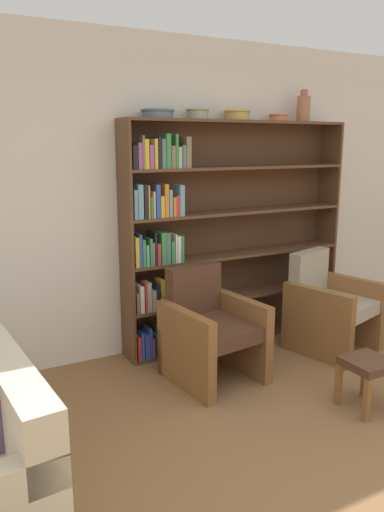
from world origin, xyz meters
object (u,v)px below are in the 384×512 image
Objects in this scene: bowl_terracotta at (278,117)px; footstool at (367,370)px; bowl_slate at (158,113)px; bowl_sage at (237,114)px; bookshelf at (216,235)px; armchair_cushioned at (329,306)px; vase_tall at (303,108)px; armchair_leather at (210,330)px; bowl_copper at (198,113)px.

bowl_terracotta reaches higher than footstool.
bowl_sage is (0.77, 0.00, 0.01)m from bowl_slate.
footstool is (0.88, -1.56, -1.80)m from bowl_slate.
bowl_slate is at bearing -178.21° from bookshelf.
bookshelf is at bearing 178.43° from bowl_terracotta.
bowl_terracotta reaches higher than armchair_cushioned.
bookshelf is at bearing 174.82° from bowl_sage.
bowl_sage is at bearing 94.21° from footstool.
footstool is at bearing -112.11° from vase_tall.
bowl_terracotta is (0.46, 0.00, -0.01)m from bowl_sage.
bowl_slate is at bearing -39.39° from armchair_cushioned.
armchair_leather is (-1.36, -0.61, -1.78)m from vase_tall.
armchair_leather is (-0.41, -0.62, -0.63)m from bookshelf.
armchair_cushioned is (0.19, -0.61, -1.69)m from bowl_terracotta.
armchair_leather is 1.00× the size of armchair_cushioned.
bowl_copper is at bearing -174.90° from bookshelf.
bookshelf is 11.01× the size of bowl_copper.
armchair_leather is at bearing 127.28° from footstool.
armchair_leather reaches higher than footstool.
bookshelf is at bearing 178.92° from vase_tall.
bookshelf reaches higher than footstool.
armchair_leather is at bearing -123.47° from bookshelf.
bowl_copper is 1.12× the size of bowl_terracotta.
bookshelf is 1.77m from footstool.
bowl_slate reaches higher than footstool.
bookshelf is at bearing 1.79° from bowl_slate.
bowl_slate is 1.54× the size of bowl_terracotta.
bowl_copper is 0.85m from bowl_terracotta.
bowl_terracotta is 0.21× the size of armchair_leather.
bowl_slate is at bearing 119.53° from footstool.
bookshelf is 0.98m from armchair_leather.
bowl_copper reaches higher than armchair_leather.
bowl_copper is 0.23× the size of armchair_leather.
bowl_sage is at bearing -180.00° from vase_tall.
bowl_terracotta reaches higher than bookshelf.
bookshelf reaches higher than armchair_leather.
vase_tall is at bearing -115.92° from armchair_cushioned.
bowl_sage reaches higher than footstool.
bowl_terracotta is at bearing -157.75° from armchair_leather.
bowl_slate is 2.28m from armchair_cushioned.
footstool is at bearing -85.79° from bowl_sage.
bowl_sage reaches higher than armchair_leather.
vase_tall is (0.95, -0.02, 1.15)m from bookshelf.
bowl_sage reaches higher than bowl_slate.
bowl_slate is 1.38× the size of bowl_copper.
bowl_slate is 1.15× the size of bowl_sage.
bowl_sage is 0.65× the size of footstool.
footstool is at bearing -102.37° from bowl_terracotta.
armchair_cushioned is (1.04, -0.61, -1.70)m from bowl_copper.
armchair_leather is (-1.07, -0.61, -1.69)m from bowl_terracotta.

